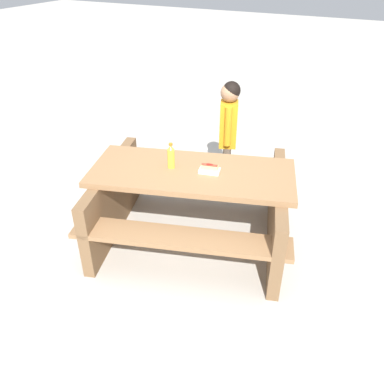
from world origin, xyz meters
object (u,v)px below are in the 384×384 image
picnic_table (192,199)px  hotdog_tray (210,169)px  child_in_coat (229,125)px  soda_bottle (171,156)px

picnic_table → hotdog_tray: (0.15, 0.04, 0.34)m
hotdog_tray → child_in_coat: 0.94m
soda_bottle → picnic_table: bearing=8.7°
soda_bottle → hotdog_tray: soda_bottle is taller
soda_bottle → hotdog_tray: size_ratio=1.18×
soda_bottle → child_in_coat: size_ratio=0.18×
picnic_table → hotdog_tray: hotdog_tray is taller
child_in_coat → soda_bottle: bearing=-98.8°
picnic_table → hotdog_tray: 0.37m
soda_bottle → hotdog_tray: 0.36m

